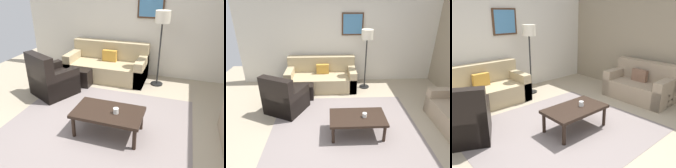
% 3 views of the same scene
% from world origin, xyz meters
% --- Properties ---
extents(ground_plane, '(8.00, 8.00, 0.00)m').
position_xyz_m(ground_plane, '(0.00, 0.00, 0.00)').
color(ground_plane, tan).
extents(rear_partition, '(6.00, 0.12, 2.80)m').
position_xyz_m(rear_partition, '(0.00, 2.60, 1.40)').
color(rear_partition, silver).
rests_on(rear_partition, ground_plane).
extents(area_rug, '(3.10, 2.68, 0.01)m').
position_xyz_m(area_rug, '(0.00, 0.00, 0.00)').
color(area_rug, gray).
rests_on(area_rug, ground_plane).
extents(couch_main, '(1.98, 0.92, 0.88)m').
position_xyz_m(couch_main, '(-0.55, 2.09, 0.30)').
color(couch_main, tan).
rests_on(couch_main, ground_plane).
extents(armchair_leather, '(1.07, 1.07, 0.95)m').
position_xyz_m(armchair_leather, '(-1.38, 0.76, 0.31)').
color(armchair_leather, black).
rests_on(armchair_leather, ground_plane).
extents(ottoman, '(0.56, 0.56, 0.40)m').
position_xyz_m(ottoman, '(-1.02, 1.50, 0.20)').
color(ottoman, black).
rests_on(ottoman, ground_plane).
extents(coffee_table, '(1.10, 0.64, 0.41)m').
position_xyz_m(coffee_table, '(0.23, -0.14, 0.36)').
color(coffee_table, black).
rests_on(coffee_table, ground_plane).
extents(cup, '(0.09, 0.09, 0.09)m').
position_xyz_m(cup, '(0.36, -0.15, 0.45)').
color(cup, white).
rests_on(cup, coffee_table).
extents(lamp_standing, '(0.32, 0.32, 1.71)m').
position_xyz_m(lamp_standing, '(0.73, 1.99, 1.41)').
color(lamp_standing, black).
rests_on(lamp_standing, ground_plane).
extents(framed_artwork, '(0.62, 0.04, 0.63)m').
position_xyz_m(framed_artwork, '(0.38, 2.51, 1.77)').
color(framed_artwork, '#472D1C').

